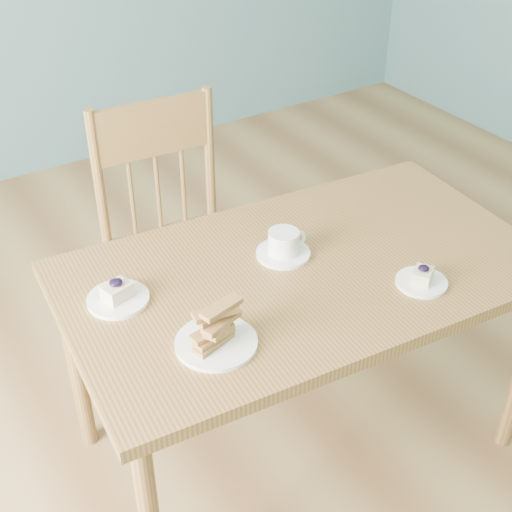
{
  "coord_description": "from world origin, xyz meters",
  "views": [
    {
      "loc": [
        -0.91,
        -1.17,
        1.9
      ],
      "look_at": [
        -0.06,
        0.18,
        0.78
      ],
      "focal_mm": 50.0,
      "sensor_mm": 36.0,
      "label": 1
    }
  ],
  "objects_px": {
    "dining_chair": "(177,244)",
    "cheesecake_plate_near": "(422,279)",
    "coffee_cup": "(284,245)",
    "biscotti_plate": "(216,331)",
    "dining_table": "(303,288)",
    "cheesecake_plate_far": "(118,296)"
  },
  "relations": [
    {
      "from": "coffee_cup",
      "to": "dining_table",
      "type": "bearing_deg",
      "value": -70.93
    },
    {
      "from": "dining_chair",
      "to": "dining_table",
      "type": "bearing_deg",
      "value": -75.22
    },
    {
      "from": "dining_table",
      "to": "dining_chair",
      "type": "distance_m",
      "value": 0.62
    },
    {
      "from": "cheesecake_plate_far",
      "to": "coffee_cup",
      "type": "bearing_deg",
      "value": -6.53
    },
    {
      "from": "coffee_cup",
      "to": "biscotti_plate",
      "type": "relative_size",
      "value": 0.77
    },
    {
      "from": "dining_chair",
      "to": "cheesecake_plate_near",
      "type": "distance_m",
      "value": 0.92
    },
    {
      "from": "cheesecake_plate_near",
      "to": "cheesecake_plate_far",
      "type": "xyz_separation_m",
      "value": [
        -0.73,
        0.37,
        0.0
      ]
    },
    {
      "from": "dining_table",
      "to": "cheesecake_plate_near",
      "type": "distance_m",
      "value": 0.34
    },
    {
      "from": "dining_table",
      "to": "cheesecake_plate_near",
      "type": "xyz_separation_m",
      "value": [
        0.23,
        -0.23,
        0.09
      ]
    },
    {
      "from": "dining_table",
      "to": "coffee_cup",
      "type": "bearing_deg",
      "value": 104.08
    },
    {
      "from": "cheesecake_plate_near",
      "to": "cheesecake_plate_far",
      "type": "relative_size",
      "value": 0.86
    },
    {
      "from": "coffee_cup",
      "to": "dining_chair",
      "type": "bearing_deg",
      "value": 110.55
    },
    {
      "from": "dining_chair",
      "to": "coffee_cup",
      "type": "height_order",
      "value": "dining_chair"
    },
    {
      "from": "cheesecake_plate_far",
      "to": "cheesecake_plate_near",
      "type": "bearing_deg",
      "value": -27.01
    },
    {
      "from": "cheesecake_plate_near",
      "to": "coffee_cup",
      "type": "distance_m",
      "value": 0.4
    },
    {
      "from": "dining_chair",
      "to": "biscotti_plate",
      "type": "relative_size",
      "value": 4.89
    },
    {
      "from": "dining_table",
      "to": "biscotti_plate",
      "type": "bearing_deg",
      "value": -153.68
    },
    {
      "from": "coffee_cup",
      "to": "cheesecake_plate_near",
      "type": "bearing_deg",
      "value": -43.26
    },
    {
      "from": "dining_table",
      "to": "coffee_cup",
      "type": "relative_size",
      "value": 8.98
    },
    {
      "from": "dining_table",
      "to": "coffee_cup",
      "type": "height_order",
      "value": "coffee_cup"
    },
    {
      "from": "dining_chair",
      "to": "coffee_cup",
      "type": "bearing_deg",
      "value": -75.02
    },
    {
      "from": "dining_table",
      "to": "cheesecake_plate_far",
      "type": "height_order",
      "value": "cheesecake_plate_far"
    }
  ]
}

